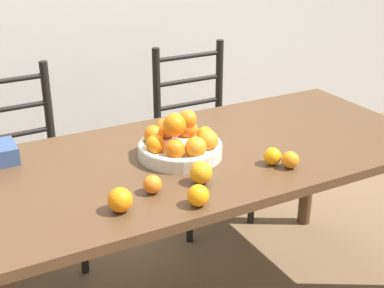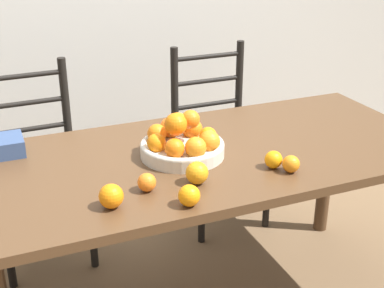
{
  "view_description": "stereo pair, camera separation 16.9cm",
  "coord_description": "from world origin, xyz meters",
  "px_view_note": "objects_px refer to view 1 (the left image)",
  "views": [
    {
      "loc": [
        -0.92,
        -1.61,
        1.57
      ],
      "look_at": [
        -0.1,
        -0.09,
        0.82
      ],
      "focal_mm": 50.0,
      "sensor_mm": 36.0,
      "label": 1
    },
    {
      "loc": [
        -0.77,
        -1.68,
        1.57
      ],
      "look_at": [
        -0.1,
        -0.09,
        0.82
      ],
      "focal_mm": 50.0,
      "sensor_mm": 36.0,
      "label": 2
    }
  ],
  "objects_px": {
    "orange_loose_5": "(201,173)",
    "chair_right": "(201,137)",
    "chair_left": "(21,174)",
    "orange_loose_4": "(152,184)",
    "orange_loose_1": "(290,160)",
    "orange_loose_3": "(120,200)",
    "orange_loose_2": "(198,195)",
    "orange_loose_0": "(272,156)",
    "fruit_bowl": "(180,143)"
  },
  "relations": [
    {
      "from": "orange_loose_4",
      "to": "orange_loose_3",
      "type": "bearing_deg",
      "value": -156.11
    },
    {
      "from": "orange_loose_3",
      "to": "orange_loose_2",
      "type": "bearing_deg",
      "value": -19.93
    },
    {
      "from": "orange_loose_5",
      "to": "chair_left",
      "type": "distance_m",
      "value": 1.05
    },
    {
      "from": "fruit_bowl",
      "to": "orange_loose_5",
      "type": "xyz_separation_m",
      "value": [
        -0.04,
        -0.23,
        -0.02
      ]
    },
    {
      "from": "orange_loose_4",
      "to": "chair_left",
      "type": "relative_size",
      "value": 0.07
    },
    {
      "from": "orange_loose_2",
      "to": "chair_right",
      "type": "height_order",
      "value": "chair_right"
    },
    {
      "from": "orange_loose_4",
      "to": "orange_loose_5",
      "type": "distance_m",
      "value": 0.17
    },
    {
      "from": "orange_loose_2",
      "to": "orange_loose_3",
      "type": "bearing_deg",
      "value": 160.07
    },
    {
      "from": "chair_left",
      "to": "chair_right",
      "type": "relative_size",
      "value": 1.0
    },
    {
      "from": "orange_loose_1",
      "to": "fruit_bowl",
      "type": "bearing_deg",
      "value": 137.45
    },
    {
      "from": "orange_loose_1",
      "to": "orange_loose_4",
      "type": "relative_size",
      "value": 1.0
    },
    {
      "from": "orange_loose_1",
      "to": "chair_right",
      "type": "height_order",
      "value": "chair_right"
    },
    {
      "from": "orange_loose_5",
      "to": "chair_right",
      "type": "distance_m",
      "value": 1.08
    },
    {
      "from": "orange_loose_2",
      "to": "orange_loose_0",
      "type": "bearing_deg",
      "value": 19.22
    },
    {
      "from": "orange_loose_0",
      "to": "orange_loose_3",
      "type": "xyz_separation_m",
      "value": [
        -0.6,
        -0.05,
        0.01
      ]
    },
    {
      "from": "fruit_bowl",
      "to": "orange_loose_5",
      "type": "height_order",
      "value": "fruit_bowl"
    },
    {
      "from": "orange_loose_2",
      "to": "chair_left",
      "type": "xyz_separation_m",
      "value": [
        -0.36,
        1.03,
        -0.3
      ]
    },
    {
      "from": "orange_loose_1",
      "to": "orange_loose_2",
      "type": "height_order",
      "value": "orange_loose_2"
    },
    {
      "from": "chair_right",
      "to": "orange_loose_2",
      "type": "bearing_deg",
      "value": -119.95
    },
    {
      "from": "fruit_bowl",
      "to": "orange_loose_2",
      "type": "distance_m",
      "value": 0.37
    },
    {
      "from": "fruit_bowl",
      "to": "orange_loose_2",
      "type": "relative_size",
      "value": 4.53
    },
    {
      "from": "orange_loose_1",
      "to": "chair_right",
      "type": "xyz_separation_m",
      "value": [
        0.17,
        0.95,
        -0.3
      ]
    },
    {
      "from": "orange_loose_4",
      "to": "orange_loose_1",
      "type": "bearing_deg",
      "value": -6.98
    },
    {
      "from": "orange_loose_3",
      "to": "orange_loose_5",
      "type": "xyz_separation_m",
      "value": [
        0.3,
        0.05,
        -0.0
      ]
    },
    {
      "from": "orange_loose_1",
      "to": "orange_loose_3",
      "type": "height_order",
      "value": "orange_loose_3"
    },
    {
      "from": "orange_loose_0",
      "to": "orange_loose_4",
      "type": "relative_size",
      "value": 1.03
    },
    {
      "from": "orange_loose_0",
      "to": "orange_loose_4",
      "type": "xyz_separation_m",
      "value": [
        -0.47,
        0.01,
        -0.0
      ]
    },
    {
      "from": "orange_loose_5",
      "to": "chair_right",
      "type": "relative_size",
      "value": 0.08
    },
    {
      "from": "chair_right",
      "to": "orange_loose_0",
      "type": "bearing_deg",
      "value": -103.45
    },
    {
      "from": "orange_loose_1",
      "to": "orange_loose_0",
      "type": "bearing_deg",
      "value": 126.67
    },
    {
      "from": "orange_loose_3",
      "to": "chair_right",
      "type": "xyz_separation_m",
      "value": [
        0.81,
        0.95,
        -0.3
      ]
    },
    {
      "from": "orange_loose_0",
      "to": "orange_loose_1",
      "type": "xyz_separation_m",
      "value": [
        0.04,
        -0.05,
        -0.0
      ]
    },
    {
      "from": "orange_loose_2",
      "to": "chair_right",
      "type": "bearing_deg",
      "value": 60.27
    },
    {
      "from": "orange_loose_3",
      "to": "fruit_bowl",
      "type": "bearing_deg",
      "value": 38.32
    },
    {
      "from": "orange_loose_2",
      "to": "orange_loose_5",
      "type": "bearing_deg",
      "value": 57.62
    },
    {
      "from": "orange_loose_0",
      "to": "orange_loose_4",
      "type": "height_order",
      "value": "orange_loose_0"
    },
    {
      "from": "fruit_bowl",
      "to": "orange_loose_2",
      "type": "xyz_separation_m",
      "value": [
        -0.12,
        -0.35,
        -0.02
      ]
    },
    {
      "from": "fruit_bowl",
      "to": "orange_loose_0",
      "type": "height_order",
      "value": "fruit_bowl"
    },
    {
      "from": "fruit_bowl",
      "to": "orange_loose_5",
      "type": "relative_size",
      "value": 4.07
    },
    {
      "from": "fruit_bowl",
      "to": "chair_right",
      "type": "distance_m",
      "value": 0.88
    },
    {
      "from": "orange_loose_3",
      "to": "orange_loose_4",
      "type": "height_order",
      "value": "orange_loose_3"
    },
    {
      "from": "orange_loose_4",
      "to": "orange_loose_0",
      "type": "bearing_deg",
      "value": -1.13
    },
    {
      "from": "fruit_bowl",
      "to": "chair_right",
      "type": "relative_size",
      "value": 0.33
    },
    {
      "from": "orange_loose_1",
      "to": "orange_loose_4",
      "type": "distance_m",
      "value": 0.51
    },
    {
      "from": "orange_loose_4",
      "to": "chair_right",
      "type": "bearing_deg",
      "value": 52.62
    },
    {
      "from": "orange_loose_0",
      "to": "chair_right",
      "type": "xyz_separation_m",
      "value": [
        0.21,
        0.9,
        -0.3
      ]
    },
    {
      "from": "orange_loose_1",
      "to": "orange_loose_3",
      "type": "relative_size",
      "value": 0.8
    },
    {
      "from": "orange_loose_3",
      "to": "chair_right",
      "type": "height_order",
      "value": "chair_right"
    },
    {
      "from": "fruit_bowl",
      "to": "chair_right",
      "type": "xyz_separation_m",
      "value": [
        0.47,
        0.68,
        -0.32
      ]
    },
    {
      "from": "orange_loose_1",
      "to": "orange_loose_3",
      "type": "bearing_deg",
      "value": 179.74
    }
  ]
}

